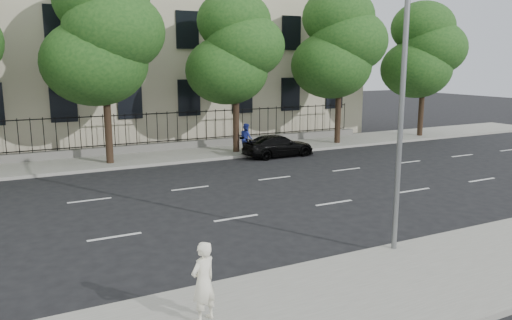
% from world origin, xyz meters
% --- Properties ---
extents(ground, '(120.00, 120.00, 0.00)m').
position_xyz_m(ground, '(0.00, 0.00, 0.00)').
color(ground, black).
rests_on(ground, ground).
extents(near_sidewalk, '(60.00, 4.00, 0.15)m').
position_xyz_m(near_sidewalk, '(0.00, -4.00, 0.07)').
color(near_sidewalk, gray).
rests_on(near_sidewalk, ground).
extents(far_sidewalk, '(60.00, 4.00, 0.15)m').
position_xyz_m(far_sidewalk, '(0.00, 14.00, 0.07)').
color(far_sidewalk, gray).
rests_on(far_sidewalk, ground).
extents(lane_markings, '(49.60, 4.62, 0.01)m').
position_xyz_m(lane_markings, '(0.00, 4.75, 0.01)').
color(lane_markings, silver).
rests_on(lane_markings, ground).
extents(masonry_building, '(34.60, 12.11, 18.50)m').
position_xyz_m(masonry_building, '(0.00, 22.95, 9.02)').
color(masonry_building, beige).
rests_on(masonry_building, ground).
extents(iron_fence, '(30.00, 0.50, 2.20)m').
position_xyz_m(iron_fence, '(0.00, 15.70, 0.65)').
color(iron_fence, slate).
rests_on(iron_fence, far_sidewalk).
extents(street_light, '(0.25, 3.32, 8.05)m').
position_xyz_m(street_light, '(2.50, -1.77, 5.15)').
color(street_light, slate).
rests_on(street_light, near_sidewalk).
extents(tree_c, '(5.89, 5.50, 9.80)m').
position_xyz_m(tree_c, '(-1.96, 13.36, 6.41)').
color(tree_c, '#382619').
rests_on(tree_c, far_sidewalk).
extents(tree_d, '(5.34, 4.94, 8.84)m').
position_xyz_m(tree_d, '(5.04, 13.36, 5.84)').
color(tree_d, '#382619').
rests_on(tree_d, far_sidewalk).
extents(tree_e, '(5.71, 5.31, 9.46)m').
position_xyz_m(tree_e, '(12.04, 13.36, 6.20)').
color(tree_e, '#382619').
rests_on(tree_e, far_sidewalk).
extents(tree_f, '(5.52, 5.12, 9.01)m').
position_xyz_m(tree_f, '(19.04, 13.36, 5.88)').
color(tree_f, '#382619').
rests_on(tree_f, far_sidewalk).
extents(black_sedan, '(4.12, 1.73, 1.19)m').
position_xyz_m(black_sedan, '(6.76, 11.50, 0.59)').
color(black_sedan, black).
rests_on(black_sedan, ground).
extents(woman_near, '(0.70, 0.59, 1.62)m').
position_xyz_m(woman_near, '(-3.52, -3.57, 0.96)').
color(woman_near, white).
rests_on(woman_near, near_sidewalk).
extents(pedestrian_far, '(0.63, 0.80, 1.62)m').
position_xyz_m(pedestrian_far, '(5.44, 12.81, 0.96)').
color(pedestrian_far, navy).
rests_on(pedestrian_far, far_sidewalk).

